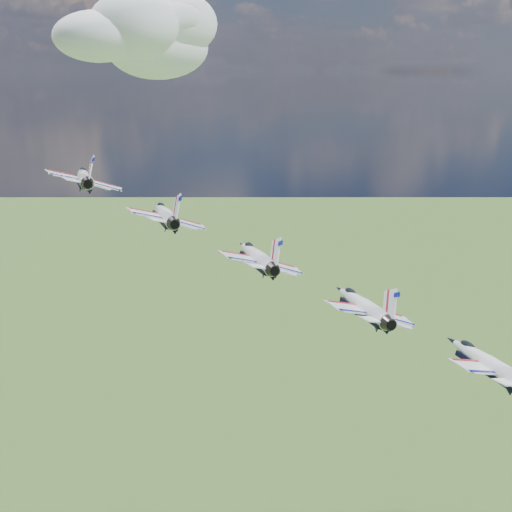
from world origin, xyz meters
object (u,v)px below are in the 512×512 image
object	(u,v)px
jet_2	(256,256)
jet_3	(362,305)
jet_1	(164,214)
jet_4	(484,361)
jet_0	(84,177)

from	to	relation	value
jet_2	jet_3	distance (m)	13.98
jet_1	jet_2	world-z (taller)	jet_1
jet_2	jet_4	world-z (taller)	jet_2
jet_0	jet_1	xyz separation A→B (m)	(9.50, -9.58, -3.67)
jet_0	jet_2	world-z (taller)	jet_0
jet_1	jet_0	bearing A→B (deg)	131.35
jet_0	jet_3	xyz separation A→B (m)	(28.50, -28.74, -11.01)
jet_2	jet_4	distance (m)	27.96
jet_1	jet_4	world-z (taller)	jet_1
jet_3	jet_4	distance (m)	13.98
jet_1	jet_4	size ratio (longest dim) A/B	1.00
jet_0	jet_4	distance (m)	55.92
jet_0	jet_2	bearing A→B (deg)	-48.65
jet_0	jet_2	distance (m)	27.96
jet_3	jet_4	xyz separation A→B (m)	(9.50, -9.58, -3.67)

